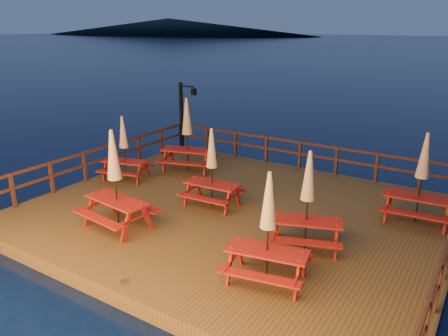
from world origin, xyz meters
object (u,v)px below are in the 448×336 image
at_px(picnic_table_0, 212,167).
at_px(picnic_table_2, 308,199).
at_px(picnic_table_1, 422,177).
at_px(lamp_post, 184,110).

xyz_separation_m(picnic_table_0, picnic_table_2, (3.48, -0.95, 0.04)).
xyz_separation_m(picnic_table_1, picnic_table_2, (-2.07, -3.13, -0.04)).
relative_size(lamp_post, picnic_table_2, 1.18).
bearing_deg(picnic_table_1, picnic_table_2, -127.54).
bearing_deg(picnic_table_1, lamp_post, 162.55).
distance_m(lamp_post, picnic_table_1, 10.46).
relative_size(lamp_post, picnic_table_1, 1.14).
bearing_deg(picnic_table_2, picnic_table_1, 36.52).
bearing_deg(picnic_table_0, lamp_post, 131.65).
xyz_separation_m(lamp_post, picnic_table_2, (8.09, -5.56, -0.47)).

